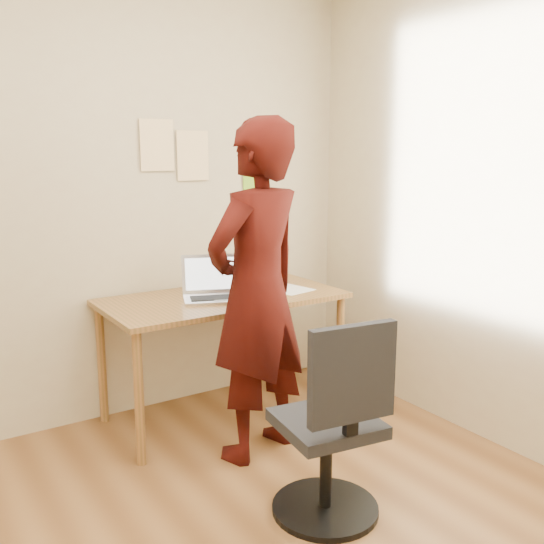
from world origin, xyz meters
TOP-DOWN VIEW (x-y plane):
  - room at (0.00, 0.00)m, footprint 3.58×3.58m
  - desk at (0.68, 1.38)m, footprint 1.40×0.70m
  - laptop at (0.61, 1.37)m, footprint 0.41×0.39m
  - paper_sheet at (1.10, 1.35)m, footprint 0.29×0.36m
  - phone at (0.90, 1.18)m, footprint 0.10×0.12m
  - wall_note_left at (0.45, 1.74)m, footprint 0.21×0.00m
  - wall_note_mid at (0.68, 1.74)m, footprint 0.21×0.00m
  - wall_note_right at (1.13, 1.74)m, footprint 0.18×0.00m
  - office_chair at (0.56, 0.18)m, footprint 0.48×0.48m
  - person at (0.61, 0.87)m, footprint 0.73×0.58m

SIDE VIEW (x-z plane):
  - office_chair at x=0.56m, z-range -0.07..0.85m
  - desk at x=0.68m, z-range 0.28..1.02m
  - paper_sheet at x=1.10m, z-range 0.74..0.74m
  - phone at x=0.90m, z-range 0.74..0.75m
  - laptop at x=0.61m, z-range 0.67..0.91m
  - person at x=0.61m, z-range 0.00..1.75m
  - room at x=0.00m, z-range -0.04..2.74m
  - wall_note_right at x=1.13m, z-range 1.30..1.54m
  - wall_note_mid at x=0.68m, z-range 1.40..1.70m
  - wall_note_left at x=0.45m, z-range 1.46..1.76m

